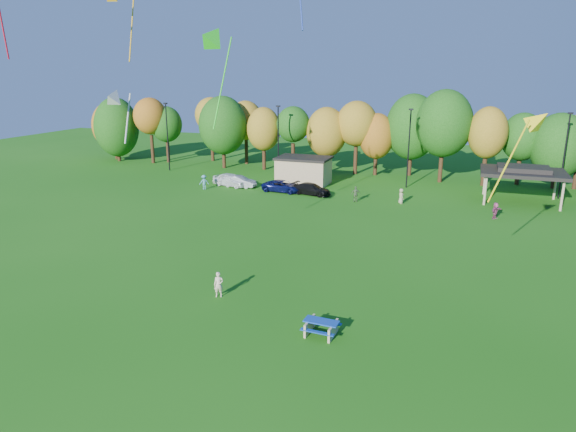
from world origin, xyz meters
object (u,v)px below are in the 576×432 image
(kite_flyer, at_px, (219,285))
(car_b, at_px, (239,182))
(picnic_table, at_px, (321,326))
(car_d, at_px, (312,189))
(car_c, at_px, (283,186))
(car_a, at_px, (231,180))

(kite_flyer, bearing_deg, car_b, 91.44)
(kite_flyer, bearing_deg, picnic_table, -39.54)
(car_d, bearing_deg, car_b, 95.85)
(picnic_table, xyz_separation_m, kite_flyer, (-7.12, 2.36, 0.33))
(picnic_table, relative_size, car_c, 0.40)
(car_a, xyz_separation_m, car_c, (6.80, -0.67, -0.13))
(car_d, bearing_deg, car_a, 95.96)
(picnic_table, distance_m, car_d, 31.14)
(picnic_table, xyz_separation_m, car_a, (-19.98, 30.53, 0.32))
(kite_flyer, xyz_separation_m, car_a, (-12.85, 28.17, -0.01))
(picnic_table, relative_size, car_a, 0.41)
(car_c, distance_m, car_d, 3.50)
(car_c, bearing_deg, car_d, -89.66)
(picnic_table, relative_size, car_d, 0.43)
(kite_flyer, height_order, car_c, kite_flyer)
(picnic_table, distance_m, car_c, 32.64)
(picnic_table, xyz_separation_m, car_d, (-9.69, 29.60, 0.18))
(car_a, relative_size, car_b, 1.14)
(car_c, height_order, car_d, car_c)
(picnic_table, bearing_deg, kite_flyer, 165.05)
(picnic_table, distance_m, kite_flyer, 7.51)
(picnic_table, height_order, car_c, car_c)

